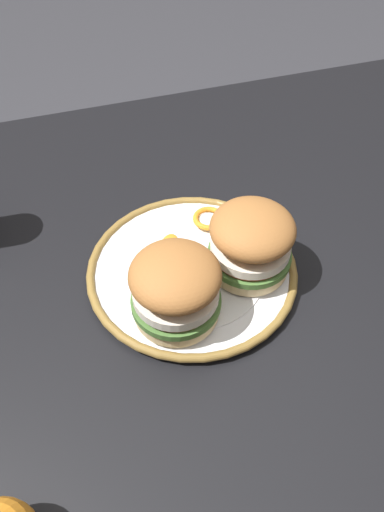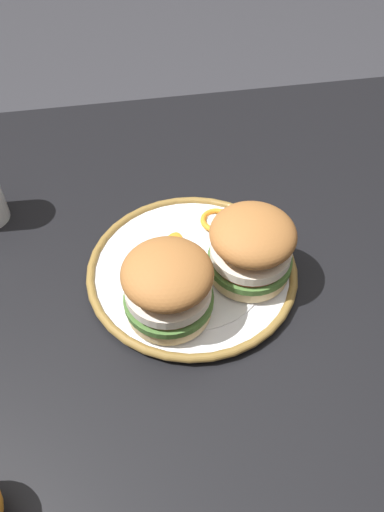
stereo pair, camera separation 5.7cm
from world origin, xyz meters
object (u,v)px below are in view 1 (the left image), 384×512
Objects in this scene: sandwich_half_left at (251,241)px; sandwich_half_right at (176,287)px; dinner_plate at (192,270)px; dining_table at (184,321)px.

sandwich_half_right is at bearing 21.01° from sandwich_half_left.
sandwich_half_left is at bearing 164.12° from dinner_plate.
sandwich_half_left is (-0.09, 0.01, 0.16)m from dining_table.
dinner_plate is at bearing -122.11° from sandwich_half_right.
dining_table is 0.17m from sandwich_half_right.
dinner_plate is 2.14× the size of sandwich_half_right.
sandwich_half_right is (0.03, 0.05, 0.16)m from dining_table.
sandwich_half_left and sandwich_half_right have the same top height.
sandwich_half_left is 0.13m from sandwich_half_right.
sandwich_half_right is at bearing 64.20° from dining_table.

